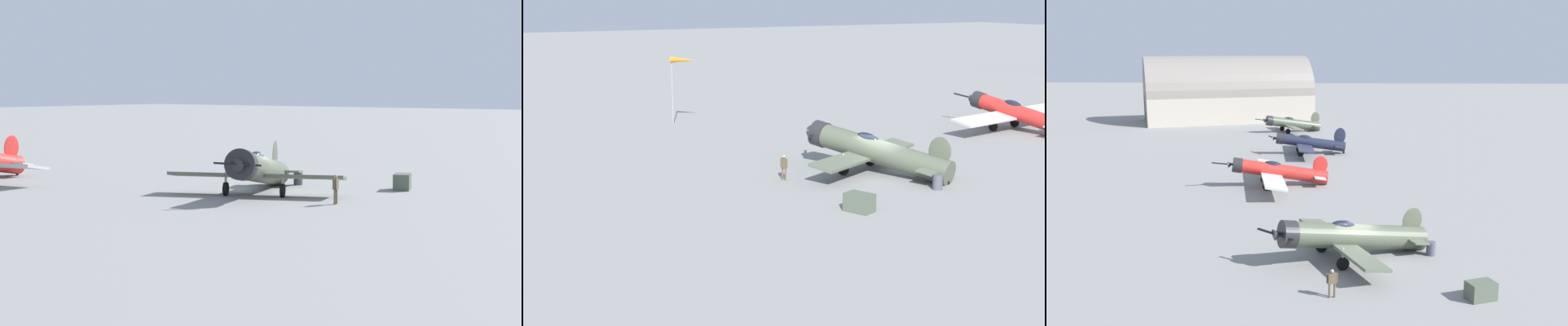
{
  "view_description": "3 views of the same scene",
  "coord_description": "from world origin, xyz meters",
  "views": [
    {
      "loc": [
        -40.44,
        -30.21,
        6.29
      ],
      "look_at": [
        -0.0,
        0.0,
        1.8
      ],
      "focal_mm": 58.36,
      "sensor_mm": 36.0,
      "label": 1
    },
    {
      "loc": [
        37.94,
        -28.45,
        11.32
      ],
      "look_at": [
        -1.58,
        -6.24,
        1.1
      ],
      "focal_mm": 51.61,
      "sensor_mm": 36.0,
      "label": 2
    },
    {
      "loc": [
        -1.63,
        -35.23,
        13.16
      ],
      "look_at": [
        -4.23,
        23.25,
        1.6
      ],
      "focal_mm": 39.35,
      "sensor_mm": 36.0,
      "label": 3
    }
  ],
  "objects": [
    {
      "name": "equipment_crate",
      "position": [
        6.41,
        -6.12,
        0.5
      ],
      "size": [
        1.75,
        1.45,
        1.0
      ],
      "rotation": [
        0.0,
        0.0,
        0.37
      ],
      "color": "#4C5647",
      "rests_on": "ground_plane"
    },
    {
      "name": "ground_plane",
      "position": [
        0.0,
        0.0,
        0.0
      ],
      "size": [
        400.0,
        400.0,
        0.0
      ],
      "primitive_type": "plane",
      "color": "gray"
    },
    {
      "name": "fuel_drum",
      "position": [
        4.87,
        0.6,
        0.45
      ],
      "size": [
        0.63,
        0.63,
        0.9
      ],
      "color": "#474C56",
      "rests_on": "ground_plane"
    },
    {
      "name": "airplane_foreground",
      "position": [
        -0.46,
        -0.2,
        1.46
      ],
      "size": [
        11.08,
        10.27,
        3.12
      ],
      "rotation": [
        0.0,
        0.0,
        3.55
      ],
      "color": "#4C5442",
      "rests_on": "ground_plane"
    },
    {
      "name": "ground_crew_mechanic",
      "position": [
        -1.58,
        -6.24,
        0.98
      ],
      "size": [
        0.61,
        0.32,
        1.62
      ],
      "rotation": [
        0.0,
        0.0,
        4.95
      ],
      "color": "brown",
      "rests_on": "ground_plane"
    }
  ]
}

